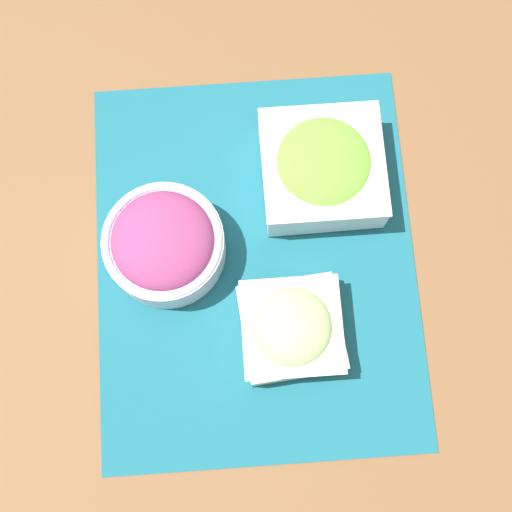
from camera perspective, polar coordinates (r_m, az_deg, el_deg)
name	(u,v)px	position (r m, az deg, el deg)	size (l,w,h in m)	color
ground_plane	(256,262)	(0.96, 0.00, -0.47)	(3.00, 3.00, 0.00)	brown
placemat	(256,262)	(0.96, 0.00, -0.45)	(0.53, 0.43, 0.00)	#195B6B
onion_bowl	(164,244)	(0.92, -7.36, 0.98)	(0.16, 0.16, 0.09)	silver
cucumber_bowl	(292,328)	(0.91, 2.87, -5.80)	(0.13, 0.13, 0.07)	silver
lettuce_bowl	(322,168)	(0.96, 5.31, 7.03)	(0.16, 0.16, 0.08)	white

